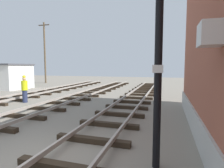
{
  "coord_description": "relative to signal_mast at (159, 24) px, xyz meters",
  "views": [
    {
      "loc": [
        3.33,
        -3.61,
        2.45
      ],
      "look_at": [
        -0.21,
        8.07,
        1.3
      ],
      "focal_mm": 29.58,
      "sensor_mm": 36.0,
      "label": 1
    }
  ],
  "objects": [
    {
      "name": "track_near_building",
      "position": [
        -2.04,
        -0.81,
        -3.29
      ],
      "size": [
        2.5,
        45.47,
        0.32
      ],
      "color": "#2D2319",
      "rests_on": "ground"
    },
    {
      "name": "control_hut",
      "position": [
        -16.18,
        11.75,
        -2.03
      ],
      "size": [
        3.0,
        3.8,
        2.76
      ],
      "color": "silver",
      "rests_on": "ground"
    },
    {
      "name": "parked_car_green",
      "position": [
        -19.23,
        15.19,
        -2.52
      ],
      "size": [
        4.2,
        2.04,
        1.76
      ],
      "color": "#1E6B38",
      "rests_on": "ground"
    },
    {
      "name": "utility_pole_far",
      "position": [
        -17.36,
        19.12,
        1.23
      ],
      "size": [
        1.8,
        0.24,
        8.92
      ],
      "color": "brown",
      "rests_on": "ground"
    },
    {
      "name": "ground_plane",
      "position": [
        -3.11,
        -0.81,
        -3.42
      ],
      "size": [
        80.0,
        80.0,
        0.0
      ],
      "primitive_type": "plane",
      "color": "gray"
    },
    {
      "name": "track_worker_foreground",
      "position": [
        -9.11,
        5.78,
        -2.49
      ],
      "size": [
        0.4,
        0.4,
        1.87
      ],
      "color": "#262D4C",
      "rests_on": "ground"
    },
    {
      "name": "signal_mast",
      "position": [
        0.0,
        0.0,
        0.0
      ],
      "size": [
        0.36,
        0.4,
        5.46
      ],
      "color": "black",
      "rests_on": "ground"
    }
  ]
}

